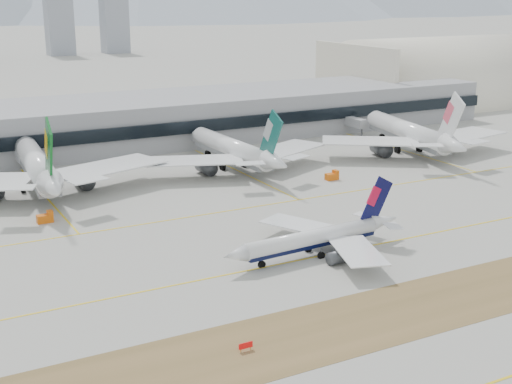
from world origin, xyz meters
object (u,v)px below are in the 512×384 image
widebody_cathay (235,151)px  widebody_china_air (411,134)px  taxiing_airliner (318,238)px  widebody_eva (38,168)px  terminal (119,122)px  hangar (432,103)px

widebody_cathay → widebody_china_air: bearing=-98.4°
taxiing_airliner → widebody_eva: size_ratio=0.63×
widebody_eva → terminal: (36.26, 46.78, 1.24)m
widebody_cathay → hangar: size_ratio=0.64×
taxiing_airliner → terminal: size_ratio=0.15×
widebody_eva → widebody_cathay: bearing=-88.5°
taxiing_airliner → widebody_eva: bearing=-65.8°
taxiing_airliner → widebody_china_air: widebody_china_air is taller
taxiing_airliner → hangar: size_ratio=0.46×
terminal → widebody_china_air: bearing=-36.0°
widebody_cathay → taxiing_airliner: bearing=164.9°
taxiing_airliner → hangar: (152.43, 138.95, -3.23)m
taxiing_airliner → terminal: terminal is taller
taxiing_airliner → widebody_cathay: 71.44m
widebody_cathay → widebody_china_air: widebody_china_air is taller
taxiing_airliner → terminal: bearing=-92.9°
widebody_cathay → terminal: 52.79m
taxiing_airliner → hangar: hangar is taller
taxiing_airliner → widebody_china_air: (75.44, 62.45, 2.73)m
widebody_eva → widebody_cathay: size_ratio=1.13×
terminal → widebody_eva: bearing=-127.8°
widebody_eva → widebody_china_air: size_ratio=1.05×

